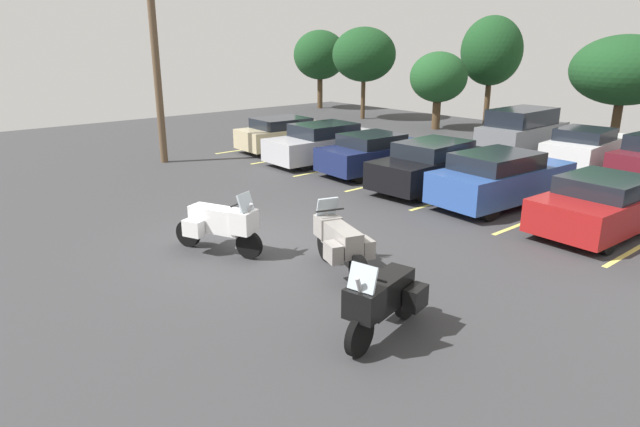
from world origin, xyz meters
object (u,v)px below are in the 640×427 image
Objects in this scene: motorcycle_second at (340,241)px; car_far_grey at (522,132)px; car_silver at (326,143)px; car_black at (434,165)px; car_red at (605,204)px; motorcycle_third at (383,298)px; car_blue at (501,178)px; motorcycle_touring at (221,223)px; utility_pole at (154,35)px; car_far_white at (587,147)px; car_champagne at (287,134)px; car_navy at (376,153)px.

car_far_grey is at bearing 106.40° from motorcycle_second.
car_silver is 1.01× the size of car_black.
motorcycle_third is at bearing -89.83° from car_red.
car_blue reaches higher than motorcycle_second.
motorcycle_touring is at bearing -179.76° from motorcycle_third.
car_red is 0.48× the size of utility_pole.
car_far_grey is at bearing 116.21° from car_blue.
car_far_white is 16.32m from utility_pole.
motorcycle_touring is 0.50× the size of car_red.
car_silver is at bearing 142.68° from motorcycle_third.
car_silver reaches higher than car_far_white.
car_far_white is at bearing 85.75° from motorcycle_touring.
car_black reaches higher than motorcycle_second.
car_blue is (7.61, -0.09, 0.05)m from car_silver.
car_blue reaches higher than car_silver.
utility_pole is at bearing 170.63° from motorcycle_second.
utility_pole is (-10.85, -11.54, 3.94)m from car_far_white.
car_champagne is 6.55m from utility_pole.
car_black is at bearing 123.76° from motorcycle_third.
car_far_grey is at bearing 179.99° from car_far_white.
motorcycle_second is 13.63m from car_far_white.
car_blue is 13.10m from utility_pole.
car_far_white reaches higher than motorcycle_touring.
car_far_grey is at bearing 75.85° from car_navy.
car_black reaches higher than motorcycle_third.
car_far_grey is (-0.95, 6.75, 0.21)m from car_black.
car_blue is at bearing 176.99° from car_red.
utility_pole is at bearing 161.46° from motorcycle_touring.
car_far_white is (-0.73, 6.82, -0.05)m from car_blue.
motorcycle_second is 0.50× the size of car_red.
car_blue is 1.02× the size of car_far_white.
car_navy is 6.88m from car_far_grey.
motorcycle_third is 0.49× the size of car_navy.
car_far_white reaches higher than car_champagne.
car_blue is at bearing -0.69° from car_silver.
car_navy is 5.04m from car_blue.
utility_pole is (-6.54, -4.87, 3.95)m from car_navy.
car_silver is at bearing 179.31° from car_blue.
car_navy is 0.48× the size of utility_pole.
utility_pole is (-8.22, -11.54, 3.70)m from car_far_grey.
motorcycle_third is at bearing -69.60° from car_blue.
motorcycle_touring is at bearing -153.05° from motorcycle_second.
car_black reaches higher than car_far_white.
car_far_grey is (4.25, 6.73, 0.24)m from car_silver.
car_silver is 7.61m from car_blue.
car_navy is at bearing -104.15° from car_far_grey.
car_far_grey is (-3.36, 6.82, 0.19)m from car_blue.
motorcycle_touring is at bearing -68.50° from car_navy.
car_silver is 7.97m from car_far_grey.
car_far_grey reaches higher than car_red.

